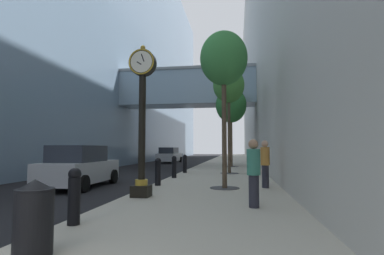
# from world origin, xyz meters

# --- Properties ---
(ground_plane) EXTENTS (110.00, 110.00, 0.00)m
(ground_plane) POSITION_xyz_m (0.00, 27.00, 0.00)
(ground_plane) COLOR black
(ground_plane) RESTS_ON ground
(sidewalk_right) EXTENTS (5.14, 80.00, 0.14)m
(sidewalk_right) POSITION_xyz_m (2.57, 30.00, 0.07)
(sidewalk_right) COLOR #ADA593
(sidewalk_right) RESTS_ON ground
(building_block_left) EXTENTS (21.43, 80.00, 29.99)m
(building_block_left) POSITION_xyz_m (-11.43, 29.97, 14.95)
(building_block_left) COLOR #758EA8
(building_block_left) RESTS_ON ground
(building_block_right) EXTENTS (9.00, 80.00, 28.41)m
(building_block_right) POSITION_xyz_m (9.64, 30.00, 14.21)
(building_block_right) COLOR #B7B2A8
(building_block_right) RESTS_ON ground
(street_clock) EXTENTS (0.84, 0.55, 4.75)m
(street_clock) POSITION_xyz_m (0.57, 7.36, 2.75)
(street_clock) COLOR black
(street_clock) RESTS_ON sidewalk_right
(bollard_nearest) EXTENTS (0.25, 0.25, 1.10)m
(bollard_nearest) POSITION_xyz_m (0.34, 3.91, 0.72)
(bollard_nearest) COLOR black
(bollard_nearest) RESTS_ON sidewalk_right
(bollard_third) EXTENTS (0.25, 0.25, 1.10)m
(bollard_third) POSITION_xyz_m (0.34, 10.17, 0.72)
(bollard_third) COLOR black
(bollard_third) RESTS_ON sidewalk_right
(bollard_fourth) EXTENTS (0.25, 0.25, 1.10)m
(bollard_fourth) POSITION_xyz_m (0.34, 13.29, 0.72)
(bollard_fourth) COLOR black
(bollard_fourth) RESTS_ON sidewalk_right
(bollard_fifth) EXTENTS (0.25, 0.25, 1.10)m
(bollard_fifth) POSITION_xyz_m (0.34, 16.42, 0.72)
(bollard_fifth) COLOR black
(bollard_fifth) RESTS_ON sidewalk_right
(street_tree_near) EXTENTS (1.81, 1.81, 5.97)m
(street_tree_near) POSITION_xyz_m (3.02, 9.72, 5.00)
(street_tree_near) COLOR #333335
(street_tree_near) RESTS_ON sidewalk_right
(street_tree_mid_near) EXTENTS (1.89, 1.89, 6.39)m
(street_tree_mid_near) POSITION_xyz_m (3.02, 16.43, 5.37)
(street_tree_mid_near) COLOR #333335
(street_tree_mid_near) RESTS_ON sidewalk_right
(street_tree_mid_far) EXTENTS (2.52, 2.52, 6.49)m
(street_tree_mid_far) POSITION_xyz_m (3.02, 23.14, 5.16)
(street_tree_mid_far) COLOR #333335
(street_tree_mid_far) RESTS_ON sidewalk_right
(trash_bin) EXTENTS (0.53, 0.53, 1.05)m
(trash_bin) POSITION_xyz_m (0.69, 2.25, 0.68)
(trash_bin) COLOR black
(trash_bin) RESTS_ON sidewalk_right
(pedestrian_walking) EXTENTS (0.48, 0.48, 1.79)m
(pedestrian_walking) POSITION_xyz_m (4.54, 10.07, 1.10)
(pedestrian_walking) COLOR #23232D
(pedestrian_walking) RESTS_ON sidewalk_right
(pedestrian_by_clock) EXTENTS (0.37, 0.37, 1.71)m
(pedestrian_by_clock) POSITION_xyz_m (3.90, 6.16, 1.05)
(pedestrian_by_clock) COLOR #23232D
(pedestrian_by_clock) RESTS_ON sidewalk_right
(car_silver_near) EXTENTS (2.10, 4.31, 1.74)m
(car_silver_near) POSITION_xyz_m (-3.04, 10.18, 0.84)
(car_silver_near) COLOR #B7BABF
(car_silver_near) RESTS_ON ground
(car_white_mid) EXTENTS (2.19, 4.66, 1.72)m
(car_white_mid) POSITION_xyz_m (-4.06, 31.33, 0.83)
(car_white_mid) COLOR silver
(car_white_mid) RESTS_ON ground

